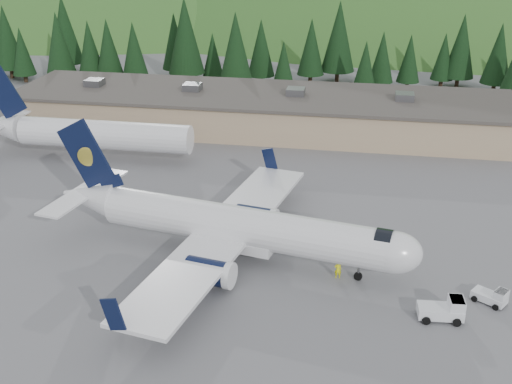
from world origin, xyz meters
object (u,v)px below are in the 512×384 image
at_px(airliner, 234,227).
at_px(second_airliner, 83,133).
at_px(terminal_building, 261,110).
at_px(ramp_worker, 338,269).
at_px(baggage_tug_a, 445,310).
at_px(baggage_tug_b, 493,297).

relative_size(airliner, second_airliner, 1.26).
relative_size(terminal_building, ramp_worker, 42.77).
bearing_deg(ramp_worker, airliner, -19.39).
xyz_separation_m(baggage_tug_a, baggage_tug_b, (3.97, 2.83, -0.18)).
distance_m(second_airliner, baggage_tug_a, 50.69).
bearing_deg(baggage_tug_b, terminal_building, 154.97).
bearing_deg(airliner, second_airliner, 148.22).
distance_m(baggage_tug_a, ramp_worker, 9.60).
height_order(airliner, terminal_building, airliner).
relative_size(second_airliner, baggage_tug_b, 9.32).
distance_m(second_airliner, baggage_tug_b, 52.59).
bearing_deg(baggage_tug_a, second_airliner, 141.52).
bearing_deg(second_airliner, airliner, -42.35).
bearing_deg(baggage_tug_a, terminal_building, 112.01).
height_order(baggage_tug_b, terminal_building, terminal_building).
bearing_deg(terminal_building, airliner, -83.94).
relative_size(baggage_tug_a, ramp_worker, 2.13).
distance_m(baggage_tug_a, terminal_building, 49.62).
bearing_deg(second_airliner, terminal_building, 38.78).
bearing_deg(baggage_tug_b, baggage_tug_a, -111.51).
xyz_separation_m(baggage_tug_b, terminal_building, (-25.92, 41.64, 1.99)).
bearing_deg(ramp_worker, baggage_tug_b, 164.91).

